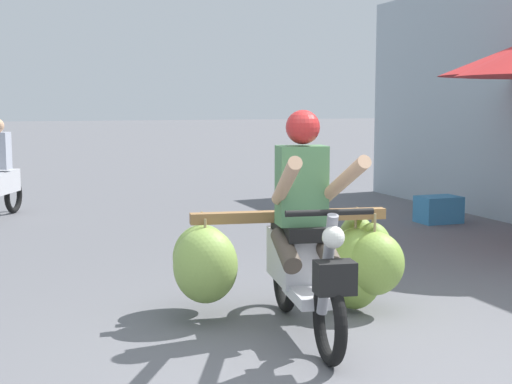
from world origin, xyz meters
TOP-DOWN VIEW (x-y plane):
  - ground_plane at (0.00, 0.00)m, footprint 120.00×120.00m
  - motorbike_main_loaded at (0.11, 1.25)m, footprint 1.88×1.90m
  - produce_crate at (3.64, 4.70)m, footprint 0.56×0.40m

SIDE VIEW (x-z plane):
  - ground_plane at x=0.00m, z-range 0.00..0.00m
  - produce_crate at x=3.64m, z-range 0.00..0.36m
  - motorbike_main_loaded at x=0.11m, z-range -0.29..1.29m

